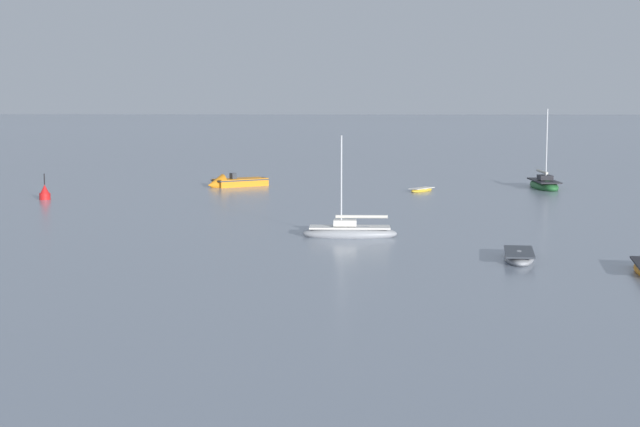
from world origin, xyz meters
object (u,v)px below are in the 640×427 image
(rowboat_moored_2, at_px, (422,190))
(rowboat_moored_4, at_px, (519,257))
(sailboat_moored_0, at_px, (350,232))
(channel_buoy, at_px, (45,194))
(sailboat_moored_1, at_px, (544,185))
(motorboat_moored_1, at_px, (232,184))

(rowboat_moored_2, relative_size, rowboat_moored_4, 0.64)
(sailboat_moored_0, relative_size, channel_buoy, 2.79)
(sailboat_moored_0, xyz_separation_m, sailboat_moored_1, (17.54, 32.23, 0.05))
(motorboat_moored_1, relative_size, rowboat_moored_2, 2.04)
(rowboat_moored_2, bearing_deg, channel_buoy, -37.63)
(sailboat_moored_1, height_order, channel_buoy, sailboat_moored_1)
(motorboat_moored_1, xyz_separation_m, rowboat_moored_4, (20.08, -41.38, -0.09))
(sailboat_moored_0, xyz_separation_m, rowboat_moored_2, (6.17, 28.83, -0.15))
(sailboat_moored_1, distance_m, rowboat_moored_2, 11.87)
(sailboat_moored_1, relative_size, rowboat_moored_4, 1.68)
(sailboat_moored_1, bearing_deg, channel_buoy, -78.35)
(motorboat_moored_1, height_order, channel_buoy, channel_buoy)
(rowboat_moored_4, bearing_deg, rowboat_moored_2, -168.96)
(sailboat_moored_1, relative_size, rowboat_moored_2, 2.61)
(sailboat_moored_0, bearing_deg, sailboat_moored_1, -118.85)
(sailboat_moored_1, xyz_separation_m, rowboat_moored_2, (-11.37, -3.40, -0.20))
(rowboat_moored_4, distance_m, channel_buoy, 44.82)
(sailboat_moored_0, relative_size, motorboat_moored_1, 1.08)
(rowboat_moored_2, bearing_deg, sailboat_moored_1, 144.66)
(sailboat_moored_1, bearing_deg, sailboat_moored_0, -31.86)
(rowboat_moored_2, xyz_separation_m, channel_buoy, (-31.24, -7.99, 0.33))
(channel_buoy, bearing_deg, motorboat_moored_1, 41.11)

